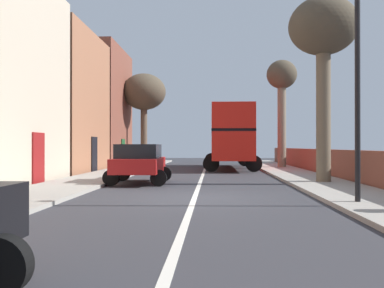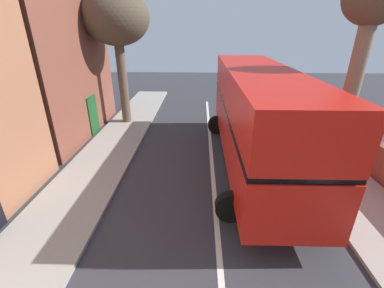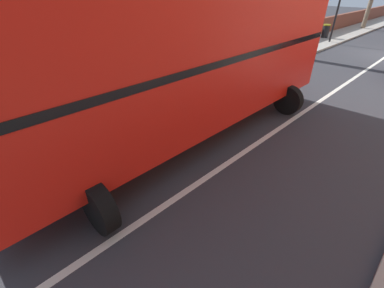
# 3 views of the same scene
# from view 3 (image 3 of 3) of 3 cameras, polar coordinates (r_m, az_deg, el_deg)

# --- Properties ---
(sidewalk_right) EXTENTS (2.60, 60.00, 0.12)m
(sidewalk_right) POSITION_cam_3_polar(r_m,az_deg,el_deg) (23.30, 24.79, 19.04)
(sidewalk_right) COLOR #9E998E
(sidewalk_right) RESTS_ON ground
(boundary_wall_right) EXTENTS (0.36, 54.00, 1.39)m
(boundary_wall_right) POSITION_cam_3_polar(r_m,az_deg,el_deg) (23.79, 21.55, 21.47)
(boundary_wall_right) COLOR brown
(boundary_wall_right) RESTS_ON ground
(double_decker_bus) EXTENTS (3.59, 10.73, 4.06)m
(double_decker_bus) POSITION_cam_3_polar(r_m,az_deg,el_deg) (7.19, -0.69, 18.10)
(double_decker_bus) COLOR red
(double_decker_bus) RESTS_ON ground
(litter_bin_right) EXTENTS (0.55, 0.55, 1.03)m
(litter_bin_right) POSITION_cam_3_polar(r_m,az_deg,el_deg) (26.18, 26.98, 20.98)
(litter_bin_right) COLOR black
(litter_bin_right) RESTS_ON sidewalk_right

